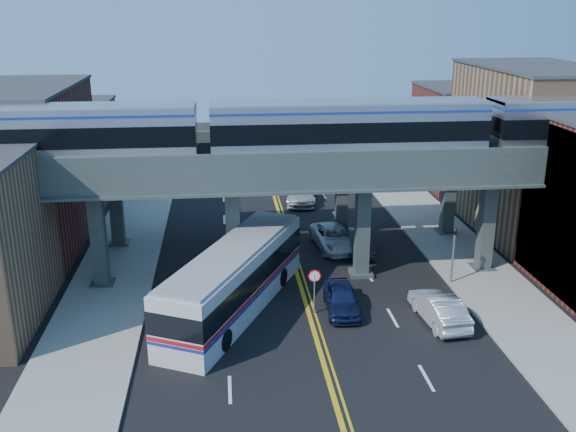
{
  "coord_description": "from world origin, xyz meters",
  "views": [
    {
      "loc": [
        -4.5,
        -28.82,
        16.25
      ],
      "look_at": [
        -0.82,
        6.24,
        4.67
      ],
      "focal_mm": 40.0,
      "sensor_mm": 36.0,
      "label": 1
    }
  ],
  "objects_px": {
    "car_lane_d": "(301,192)",
    "car_parked_curb": "(439,308)",
    "transit_train": "(348,129)",
    "stop_sign": "(315,284)",
    "transit_bus": "(235,279)",
    "car_lane_a": "(342,298)",
    "car_lane_c": "(334,238)",
    "car_lane_b": "(360,242)",
    "traffic_signal": "(454,249)"
  },
  "relations": [
    {
      "from": "transit_train",
      "to": "car_lane_b",
      "type": "relative_size",
      "value": 11.29
    },
    {
      "from": "stop_sign",
      "to": "car_lane_d",
      "type": "height_order",
      "value": "stop_sign"
    },
    {
      "from": "car_lane_a",
      "to": "car_parked_curb",
      "type": "relative_size",
      "value": 0.91
    },
    {
      "from": "car_lane_c",
      "to": "transit_train",
      "type": "bearing_deg",
      "value": -98.43
    },
    {
      "from": "transit_train",
      "to": "car_lane_a",
      "type": "bearing_deg",
      "value": -102.33
    },
    {
      "from": "stop_sign",
      "to": "transit_bus",
      "type": "distance_m",
      "value": 4.44
    },
    {
      "from": "stop_sign",
      "to": "car_lane_a",
      "type": "distance_m",
      "value": 1.86
    },
    {
      "from": "stop_sign",
      "to": "car_lane_a",
      "type": "xyz_separation_m",
      "value": [
        1.56,
        0.15,
        -1.0
      ]
    },
    {
      "from": "car_lane_d",
      "to": "car_lane_b",
      "type": "bearing_deg",
      "value": -70.91
    },
    {
      "from": "car_lane_d",
      "to": "car_lane_c",
      "type": "bearing_deg",
      "value": -78.03
    },
    {
      "from": "stop_sign",
      "to": "car_lane_b",
      "type": "distance_m",
      "value": 10.07
    },
    {
      "from": "car_parked_curb",
      "to": "car_lane_c",
      "type": "bearing_deg",
      "value": -77.6
    },
    {
      "from": "stop_sign",
      "to": "traffic_signal",
      "type": "xyz_separation_m",
      "value": [
        8.9,
        3.0,
        0.54
      ]
    },
    {
      "from": "stop_sign",
      "to": "transit_bus",
      "type": "bearing_deg",
      "value": 167.1
    },
    {
      "from": "transit_train",
      "to": "traffic_signal",
      "type": "relative_size",
      "value": 12.17
    },
    {
      "from": "transit_bus",
      "to": "car_lane_c",
      "type": "height_order",
      "value": "transit_bus"
    },
    {
      "from": "transit_bus",
      "to": "car_lane_b",
      "type": "xyz_separation_m",
      "value": [
        8.82,
        7.96,
        -1.08
      ]
    },
    {
      "from": "stop_sign",
      "to": "car_lane_d",
      "type": "xyz_separation_m",
      "value": [
        1.91,
        21.29,
        -0.89
      ]
    },
    {
      "from": "car_lane_d",
      "to": "car_parked_curb",
      "type": "distance_m",
      "value": 23.45
    },
    {
      "from": "stop_sign",
      "to": "transit_bus",
      "type": "height_order",
      "value": "transit_bus"
    },
    {
      "from": "transit_bus",
      "to": "car_lane_c",
      "type": "distance_m",
      "value": 11.49
    },
    {
      "from": "traffic_signal",
      "to": "car_lane_a",
      "type": "bearing_deg",
      "value": -158.78
    },
    {
      "from": "transit_train",
      "to": "car_parked_curb",
      "type": "xyz_separation_m",
      "value": [
        3.9,
        -6.7,
        -8.57
      ]
    },
    {
      "from": "car_lane_a",
      "to": "transit_train",
      "type": "bearing_deg",
      "value": 80.35
    },
    {
      "from": "car_parked_curb",
      "to": "traffic_signal",
      "type": "bearing_deg",
      "value": -121.99
    },
    {
      "from": "car_lane_c",
      "to": "stop_sign",
      "type": "bearing_deg",
      "value": -111.86
    },
    {
      "from": "traffic_signal",
      "to": "car_lane_b",
      "type": "xyz_separation_m",
      "value": [
        -4.41,
        5.95,
        -1.57
      ]
    },
    {
      "from": "traffic_signal",
      "to": "car_lane_b",
      "type": "height_order",
      "value": "traffic_signal"
    },
    {
      "from": "transit_train",
      "to": "car_lane_b",
      "type": "distance_m",
      "value": 9.69
    },
    {
      "from": "transit_train",
      "to": "car_parked_curb",
      "type": "height_order",
      "value": "transit_train"
    },
    {
      "from": "transit_train",
      "to": "car_parked_curb",
      "type": "distance_m",
      "value": 11.56
    },
    {
      "from": "car_lane_a",
      "to": "car_lane_d",
      "type": "relative_size",
      "value": 0.74
    },
    {
      "from": "transit_bus",
      "to": "car_lane_d",
      "type": "relative_size",
      "value": 2.28
    },
    {
      "from": "car_lane_a",
      "to": "car_lane_d",
      "type": "bearing_deg",
      "value": 91.74
    },
    {
      "from": "traffic_signal",
      "to": "car_lane_b",
      "type": "relative_size",
      "value": 0.93
    },
    {
      "from": "traffic_signal",
      "to": "car_lane_a",
      "type": "height_order",
      "value": "traffic_signal"
    },
    {
      "from": "transit_train",
      "to": "car_parked_curb",
      "type": "relative_size",
      "value": 10.24
    },
    {
      "from": "stop_sign",
      "to": "car_parked_curb",
      "type": "relative_size",
      "value": 0.54
    },
    {
      "from": "car_lane_d",
      "to": "transit_bus",
      "type": "bearing_deg",
      "value": -99.8
    },
    {
      "from": "transit_bus",
      "to": "car_lane_a",
      "type": "distance_m",
      "value": 6.04
    },
    {
      "from": "traffic_signal",
      "to": "car_lane_d",
      "type": "distance_m",
      "value": 19.63
    },
    {
      "from": "transit_bus",
      "to": "car_lane_d",
      "type": "height_order",
      "value": "transit_bus"
    },
    {
      "from": "car_lane_b",
      "to": "car_parked_curb",
      "type": "distance_m",
      "value": 10.85
    },
    {
      "from": "car_lane_b",
      "to": "traffic_signal",
      "type": "bearing_deg",
      "value": -49.57
    },
    {
      "from": "transit_train",
      "to": "transit_bus",
      "type": "distance_m",
      "value": 11.03
    },
    {
      "from": "car_lane_d",
      "to": "car_parked_curb",
      "type": "relative_size",
      "value": 1.23
    },
    {
      "from": "transit_train",
      "to": "car_lane_d",
      "type": "xyz_separation_m",
      "value": [
        -0.71,
        16.29,
        -8.51
      ]
    },
    {
      "from": "transit_bus",
      "to": "traffic_signal",
      "type": "bearing_deg",
      "value": -55.71
    },
    {
      "from": "transit_train",
      "to": "car_lane_d",
      "type": "relative_size",
      "value": 8.35
    },
    {
      "from": "traffic_signal",
      "to": "transit_bus",
      "type": "relative_size",
      "value": 0.3
    }
  ]
}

